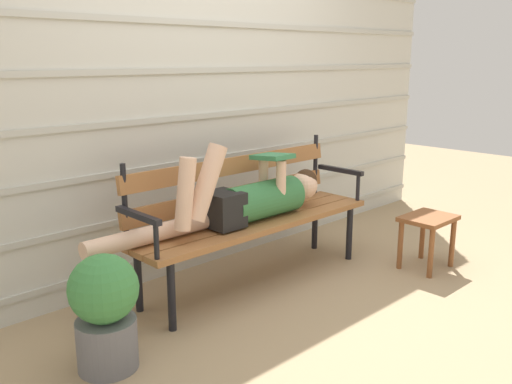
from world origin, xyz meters
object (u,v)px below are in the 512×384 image
at_px(park_bench, 249,210).
at_px(footstool, 428,227).
at_px(potted_plant, 105,309).
at_px(reclining_person, 247,199).

bearing_deg(park_bench, footstool, -34.22).
bearing_deg(footstool, potted_plant, 170.39).
bearing_deg(reclining_person, park_bench, 39.92).
xyz_separation_m(park_bench, reclining_person, (-0.08, -0.07, 0.10)).
bearing_deg(potted_plant, footstool, -9.61).
distance_m(footstool, potted_plant, 2.29).
height_order(footstool, potted_plant, potted_plant).
xyz_separation_m(footstool, potted_plant, (-2.26, 0.38, 0.01)).
distance_m(park_bench, potted_plant, 1.28).
height_order(reclining_person, footstool, reclining_person).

